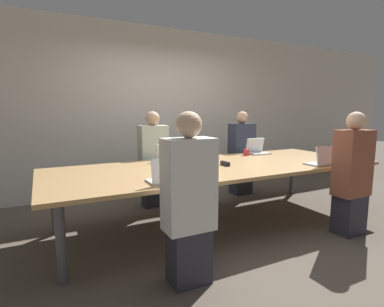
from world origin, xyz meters
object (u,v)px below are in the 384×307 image
at_px(laptop_near_right, 323,160).
at_px(person_near_right, 352,176).
at_px(bottle_near_right, 328,155).
at_px(cup_far_right, 246,152).
at_px(person_far_midleft, 153,161).
at_px(cup_near_right, 337,159).
at_px(person_near_left, 189,202).
at_px(stapler, 225,163).
at_px(person_far_right, 241,155).
at_px(laptop_near_left, 168,175).
at_px(laptop_far_right, 257,149).
at_px(laptop_far_midleft, 168,156).

xyz_separation_m(laptop_near_right, person_near_right, (0.03, -0.36, -0.14)).
bearing_deg(bottle_near_right, cup_far_right, 121.11).
height_order(person_far_midleft, person_near_right, person_far_midleft).
distance_m(person_far_midleft, bottle_near_right, 2.37).
bearing_deg(bottle_near_right, cup_near_right, -82.73).
bearing_deg(cup_near_right, laptop_near_right, -178.01).
bearing_deg(person_near_left, stapler, -135.56).
bearing_deg(bottle_near_right, person_far_right, 102.97).
relative_size(person_near_right, cup_near_right, 13.33).
bearing_deg(laptop_near_left, bottle_near_right, -177.43).
height_order(laptop_far_right, cup_far_right, laptop_far_right).
bearing_deg(person_far_right, bottle_near_right, -77.03).
bearing_deg(laptop_far_right, cup_far_right, -166.98).
height_order(laptop_near_left, cup_near_right, laptop_near_left).
bearing_deg(bottle_near_right, person_near_left, -166.42).
distance_m(laptop_near_right, person_near_right, 0.39).
height_order(laptop_far_right, laptop_near_right, laptop_near_right).
bearing_deg(laptop_far_right, person_far_right, 87.91).
relative_size(laptop_near_left, bottle_near_right, 1.61).
height_order(person_far_midleft, cup_near_right, person_far_midleft).
height_order(laptop_far_midleft, cup_near_right, laptop_far_midleft).
xyz_separation_m(person_far_right, person_near_right, (0.11, -1.92, 0.00)).
distance_m(laptop_near_left, laptop_near_right, 2.02).
xyz_separation_m(laptop_near_left, person_near_left, (-0.01, -0.45, -0.13)).
relative_size(laptop_far_midleft, person_far_right, 0.23).
distance_m(person_near_left, laptop_near_right, 2.08).
height_order(laptop_far_midleft, person_far_right, person_far_right).
bearing_deg(stapler, person_near_left, -136.44).
xyz_separation_m(person_far_right, cup_near_right, (0.34, -1.55, 0.12)).
relative_size(cup_far_right, cup_near_right, 0.87).
bearing_deg(laptop_far_midleft, cup_far_right, -1.43).
bearing_deg(laptop_far_right, person_near_right, -85.43).
relative_size(cup_far_right, laptop_near_right, 0.26).
relative_size(person_near_left, bottle_near_right, 6.34).
xyz_separation_m(laptop_far_midleft, person_far_midleft, (-0.03, 0.48, -0.13)).
xyz_separation_m(laptop_far_midleft, laptop_near_right, (1.57, -1.13, 0.00)).
bearing_deg(person_far_midleft, bottle_near_right, -38.22).
xyz_separation_m(person_near_left, person_far_midleft, (0.43, 2.02, -0.00)).
height_order(laptop_far_midleft, bottle_near_right, laptop_far_midleft).
xyz_separation_m(person_far_right, bottle_near_right, (0.33, -1.41, 0.16)).
distance_m(person_far_right, laptop_near_right, 1.56).
distance_m(laptop_far_right, stapler, 1.16).
bearing_deg(person_far_right, person_far_midleft, 178.19).
distance_m(laptop_near_left, person_far_right, 2.47).
height_order(person_far_midleft, laptop_near_right, person_far_midleft).
relative_size(laptop_far_midleft, bottle_near_right, 1.44).
bearing_deg(person_far_right, laptop_far_midleft, -164.00).
bearing_deg(person_near_right, person_near_left, 1.36).
xyz_separation_m(laptop_far_midleft, cup_near_right, (1.84, -1.12, -0.02)).
bearing_deg(laptop_near_right, bottle_near_right, -151.05).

